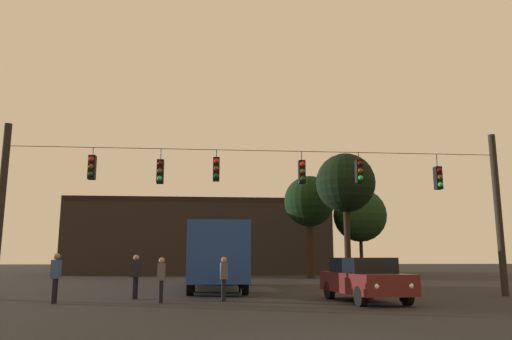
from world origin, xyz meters
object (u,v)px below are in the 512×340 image
at_px(car_near_right, 364,279).
at_px(tree_behind_building, 360,215).
at_px(pedestrian_crossing_center, 56,275).
at_px(tree_right_far, 345,184).
at_px(tree_left_silhouette, 309,202).
at_px(pedestrian_crossing_left, 224,276).
at_px(city_bus, 216,251).
at_px(pedestrian_crossing_right, 136,274).
at_px(pedestrian_near_bus, 161,277).

distance_m(car_near_right, tree_behind_building, 30.12).
relative_size(pedestrian_crossing_center, tree_right_far, 0.20).
height_order(pedestrian_crossing_center, tree_left_silhouette, tree_left_silhouette).
bearing_deg(pedestrian_crossing_left, city_bus, 91.98).
bearing_deg(car_near_right, city_bus, 123.90).
xyz_separation_m(city_bus, pedestrian_crossing_center, (-5.46, -7.30, -0.92)).
relative_size(city_bus, tree_right_far, 1.32).
relative_size(city_bus, pedestrian_crossing_left, 7.14).
relative_size(pedestrian_crossing_center, pedestrian_crossing_right, 1.03).
bearing_deg(city_bus, pedestrian_crossing_center, -126.82).
relative_size(tree_left_silhouette, tree_behind_building, 0.96).
bearing_deg(tree_behind_building, tree_right_far, -110.33).
bearing_deg(tree_left_silhouette, city_bus, -120.91).
distance_m(pedestrian_crossing_left, tree_left_silhouette, 20.61).
distance_m(pedestrian_crossing_left, tree_right_far, 16.49).
bearing_deg(pedestrian_crossing_right, city_bus, 62.09).
xyz_separation_m(pedestrian_crossing_right, tree_right_far, (11.53, 12.12, 5.41)).
height_order(city_bus, pedestrian_crossing_center, city_bus).
height_order(city_bus, tree_behind_building, tree_behind_building).
bearing_deg(pedestrian_crossing_left, car_near_right, -9.59).
height_order(pedestrian_crossing_right, tree_right_far, tree_right_far).
height_order(pedestrian_near_bus, tree_left_silhouette, tree_left_silhouette).
bearing_deg(tree_behind_building, city_bus, -123.62).
distance_m(pedestrian_crossing_left, tree_behind_building, 31.13).
bearing_deg(pedestrian_crossing_center, tree_behind_building, 55.53).
xyz_separation_m(pedestrian_crossing_left, pedestrian_near_bus, (-2.16, -0.57, -0.01)).
distance_m(tree_left_silhouette, tree_right_far, 5.79).
bearing_deg(pedestrian_near_bus, tree_left_silhouette, 64.83).
bearing_deg(pedestrian_crossing_left, tree_right_far, 57.95).
relative_size(pedestrian_near_bus, tree_left_silhouette, 0.20).
relative_size(pedestrian_crossing_left, pedestrian_crossing_center, 0.92).
bearing_deg(tree_left_silhouette, pedestrian_crossing_right, -119.96).
relative_size(pedestrian_crossing_center, pedestrian_near_bus, 1.09).
bearing_deg(tree_right_far, pedestrian_crossing_center, -135.57).
bearing_deg(city_bus, car_near_right, -56.10).
bearing_deg(tree_left_silhouette, pedestrian_crossing_center, -123.24).
bearing_deg(city_bus, tree_left_silhouette, 59.09).
height_order(pedestrian_crossing_left, pedestrian_crossing_right, pedestrian_crossing_right).
xyz_separation_m(city_bus, tree_left_silhouette, (7.18, 11.98, 3.85)).
distance_m(city_bus, tree_behind_building, 25.26).
bearing_deg(tree_behind_building, car_near_right, -107.02).
distance_m(pedestrian_crossing_left, pedestrian_near_bus, 2.23).
relative_size(tree_left_silhouette, tree_right_far, 0.93).
xyz_separation_m(pedestrian_crossing_left, tree_behind_building, (13.60, 27.62, 4.65)).
distance_m(car_near_right, tree_right_far, 15.44).
distance_m(car_near_right, tree_left_silhouette, 20.33).
bearing_deg(pedestrian_crossing_right, pedestrian_crossing_center, -147.26).
relative_size(car_near_right, tree_behind_building, 0.56).
distance_m(city_bus, pedestrian_crossing_right, 6.56).
bearing_deg(tree_right_far, car_near_right, -103.49).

